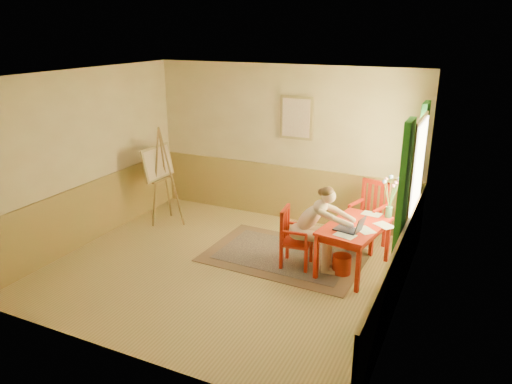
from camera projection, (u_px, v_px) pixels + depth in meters
The scene contains 14 objects.
room at pixel (223, 177), 6.75m from camera, with size 5.04×4.54×2.84m.
wainscot at pixel (248, 218), 7.73m from camera, with size 5.00×4.50×1.00m.
window at pixel (413, 182), 6.74m from camera, with size 0.12×2.01×2.20m.
wall_portrait at pixel (296, 118), 8.38m from camera, with size 0.60×0.05×0.76m.
rug at pixel (284, 256), 7.55m from camera, with size 2.45×1.67×0.02m.
table at pixel (355, 230), 6.92m from camera, with size 0.91×1.30×0.72m.
chair_left at pixel (294, 238), 7.10m from camera, with size 0.46×0.44×0.91m.
chair_back at pixel (369, 215), 7.72m from camera, with size 0.59×0.61×1.09m.
figure at pixel (315, 224), 6.93m from camera, with size 0.97×0.46×1.29m.
laptop at pixel (351, 228), 6.65m from camera, with size 0.43×0.31×0.24m.
papers at pixel (367, 226), 6.84m from camera, with size 0.75×1.19×0.00m.
vase at pixel (390, 199), 7.08m from camera, with size 0.25×0.32×0.63m.
wastebasket at pixel (342, 265), 6.97m from camera, with size 0.27×0.27×0.29m, color #B42C13.
easel at pixel (159, 167), 8.59m from camera, with size 0.58×0.78×1.76m.
Camera 1 is at (3.16, -5.65, 3.39)m, focal length 33.90 mm.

